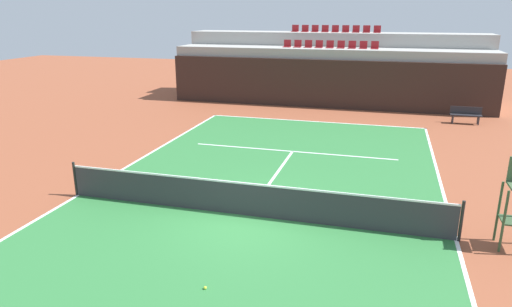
{
  "coord_description": "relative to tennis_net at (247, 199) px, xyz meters",
  "views": [
    {
      "loc": [
        3.48,
        -11.32,
        5.46
      ],
      "look_at": [
        -0.3,
        2.0,
        1.2
      ],
      "focal_mm": 32.5,
      "sensor_mm": 36.0,
      "label": 1
    }
  ],
  "objects": [
    {
      "name": "service_line_far",
      "position": [
        0.0,
        6.4,
        -0.5
      ],
      "size": [
        8.26,
        0.1,
        0.0
      ],
      "primitive_type": "cube",
      "color": "white",
      "rests_on": "court_surface"
    },
    {
      "name": "back_wall",
      "position": [
        0.0,
        15.71,
        0.89
      ],
      "size": [
        18.83,
        0.3,
        2.8
      ],
      "primitive_type": "cube",
      "color": "black",
      "rests_on": "ground_plane"
    },
    {
      "name": "baseline_far",
      "position": [
        0.0,
        11.95,
        -0.5
      ],
      "size": [
        11.0,
        0.1,
        0.0
      ],
      "primitive_type": "cube",
      "color": "white",
      "rests_on": "court_surface"
    },
    {
      "name": "seating_row_lower",
      "position": [
        0.0,
        17.16,
        2.97
      ],
      "size": [
        5.66,
        0.44,
        0.44
      ],
      "color": "maroon",
      "rests_on": "stands_tier_lower"
    },
    {
      "name": "centre_service_line",
      "position": [
        0.0,
        3.2,
        -0.5
      ],
      "size": [
        0.1,
        6.4,
        0.0
      ],
      "primitive_type": "cube",
      "color": "white",
      "rests_on": "court_surface"
    },
    {
      "name": "court_surface",
      "position": [
        0.0,
        0.0,
        -0.5
      ],
      "size": [
        11.0,
        24.0,
        0.01
      ],
      "primitive_type": "cube",
      "color": "#2D7238",
      "rests_on": "ground_plane"
    },
    {
      "name": "seating_row_upper",
      "position": [
        0.0,
        19.56,
        3.79
      ],
      "size": [
        5.66,
        0.44,
        0.44
      ],
      "color": "maroon",
      "rests_on": "stands_tier_upper"
    },
    {
      "name": "tennis_net",
      "position": [
        0.0,
        0.0,
        0.0
      ],
      "size": [
        11.08,
        0.08,
        1.07
      ],
      "color": "black",
      "rests_on": "court_surface"
    },
    {
      "name": "tennis_ball_1",
      "position": [
        0.23,
        -3.67,
        -0.47
      ],
      "size": [
        0.07,
        0.07,
        0.07
      ],
      "primitive_type": "sphere",
      "color": "#CCE033",
      "rests_on": "court_surface"
    },
    {
      "name": "ground_plane",
      "position": [
        0.0,
        0.0,
        -0.51
      ],
      "size": [
        80.0,
        80.0,
        0.0
      ],
      "primitive_type": "plane",
      "color": "brown"
    },
    {
      "name": "stands_tier_lower",
      "position": [
        0.0,
        17.06,
        1.17
      ],
      "size": [
        18.83,
        2.4,
        3.36
      ],
      "primitive_type": "cube",
      "color": "#9E9E99",
      "rests_on": "ground_plane"
    },
    {
      "name": "stands_tier_upper",
      "position": [
        0.0,
        19.46,
        1.58
      ],
      "size": [
        18.83,
        2.4,
        4.17
      ],
      "primitive_type": "cube",
      "color": "#9E9E99",
      "rests_on": "ground_plane"
    },
    {
      "name": "sideline_left",
      "position": [
        -5.45,
        0.0,
        -0.5
      ],
      "size": [
        0.1,
        24.0,
        0.0
      ],
      "primitive_type": "cube",
      "color": "white",
      "rests_on": "court_surface"
    },
    {
      "name": "sideline_right",
      "position": [
        5.45,
        0.0,
        -0.5
      ],
      "size": [
        0.1,
        24.0,
        0.0
      ],
      "primitive_type": "cube",
      "color": "white",
      "rests_on": "court_surface"
    },
    {
      "name": "player_bench",
      "position": [
        7.43,
        13.65,
        -0.0
      ],
      "size": [
        1.5,
        0.4,
        0.85
      ],
      "color": "#232328",
      "rests_on": "ground_plane"
    }
  ]
}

